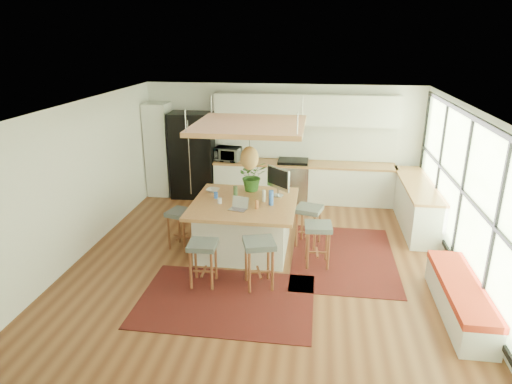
# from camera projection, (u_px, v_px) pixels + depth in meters

# --- Properties ---
(floor) EXTENTS (7.00, 7.00, 0.00)m
(floor) POSITION_uv_depth(u_px,v_px,m) (263.00, 261.00, 7.95)
(floor) COLOR #5C301A
(floor) RESTS_ON ground
(ceiling) EXTENTS (7.00, 7.00, 0.00)m
(ceiling) POSITION_uv_depth(u_px,v_px,m) (264.00, 107.00, 7.06)
(ceiling) COLOR white
(ceiling) RESTS_ON ground
(wall_back) EXTENTS (6.50, 0.00, 6.50)m
(wall_back) POSITION_uv_depth(u_px,v_px,m) (282.00, 141.00, 10.77)
(wall_back) COLOR white
(wall_back) RESTS_ON ground
(wall_front) EXTENTS (6.50, 0.00, 6.50)m
(wall_front) POSITION_uv_depth(u_px,v_px,m) (218.00, 307.00, 4.23)
(wall_front) COLOR white
(wall_front) RESTS_ON ground
(wall_left) EXTENTS (0.00, 7.00, 7.00)m
(wall_left) POSITION_uv_depth(u_px,v_px,m) (81.00, 180.00, 7.93)
(wall_left) COLOR white
(wall_left) RESTS_ON ground
(wall_right) EXTENTS (0.00, 7.00, 7.00)m
(wall_right) POSITION_uv_depth(u_px,v_px,m) (469.00, 198.00, 7.07)
(wall_right) COLOR white
(wall_right) RESTS_ON ground
(window_wall) EXTENTS (0.10, 6.20, 2.60)m
(window_wall) POSITION_uv_depth(u_px,v_px,m) (467.00, 195.00, 7.06)
(window_wall) COLOR black
(window_wall) RESTS_ON wall_right
(pantry) EXTENTS (0.55, 0.60, 2.25)m
(pantry) POSITION_uv_depth(u_px,v_px,m) (159.00, 150.00, 10.94)
(pantry) COLOR silver
(pantry) RESTS_ON floor
(back_counter_base) EXTENTS (4.20, 0.60, 0.88)m
(back_counter_base) POSITION_uv_depth(u_px,v_px,m) (303.00, 183.00, 10.70)
(back_counter_base) COLOR silver
(back_counter_base) RESTS_ON floor
(back_counter_top) EXTENTS (4.24, 0.64, 0.05)m
(back_counter_top) POSITION_uv_depth(u_px,v_px,m) (304.00, 164.00, 10.55)
(back_counter_top) COLOR #A4673A
(back_counter_top) RESTS_ON back_counter_base
(backsplash) EXTENTS (4.20, 0.02, 0.80)m
(backsplash) POSITION_uv_depth(u_px,v_px,m) (305.00, 142.00, 10.68)
(backsplash) COLOR white
(backsplash) RESTS_ON wall_back
(upper_cabinets) EXTENTS (4.20, 0.34, 0.70)m
(upper_cabinets) POSITION_uv_depth(u_px,v_px,m) (306.00, 110.00, 10.27)
(upper_cabinets) COLOR silver
(upper_cabinets) RESTS_ON wall_back
(range) EXTENTS (0.76, 0.62, 1.00)m
(range) POSITION_uv_depth(u_px,v_px,m) (293.00, 180.00, 10.72)
(range) COLOR #A5A5AA
(range) RESTS_ON floor
(right_counter_base) EXTENTS (0.60, 2.50, 0.88)m
(right_counter_base) POSITION_uv_depth(u_px,v_px,m) (416.00, 205.00, 9.29)
(right_counter_base) COLOR silver
(right_counter_base) RESTS_ON floor
(right_counter_top) EXTENTS (0.64, 2.54, 0.05)m
(right_counter_top) POSITION_uv_depth(u_px,v_px,m) (419.00, 184.00, 9.13)
(right_counter_top) COLOR #A4673A
(right_counter_top) RESTS_ON right_counter_base
(window_bench) EXTENTS (0.52, 2.00, 0.50)m
(window_bench) POSITION_uv_depth(u_px,v_px,m) (460.00, 299.00, 6.36)
(window_bench) COLOR silver
(window_bench) RESTS_ON floor
(ceiling_panel) EXTENTS (1.86, 1.86, 0.80)m
(ceiling_panel) POSITION_uv_depth(u_px,v_px,m) (249.00, 141.00, 7.69)
(ceiling_panel) COLOR #A4673A
(ceiling_panel) RESTS_ON ceiling
(rug_near) EXTENTS (2.60, 1.80, 0.01)m
(rug_near) POSITION_uv_depth(u_px,v_px,m) (226.00, 300.00, 6.76)
(rug_near) COLOR black
(rug_near) RESTS_ON floor
(rug_right) EXTENTS (1.80, 2.60, 0.01)m
(rug_right) POSITION_uv_depth(u_px,v_px,m) (343.00, 257.00, 8.07)
(rug_right) COLOR black
(rug_right) RESTS_ON floor
(fridge) EXTENTS (1.07, 0.86, 2.05)m
(fridge) POSITION_uv_depth(u_px,v_px,m) (193.00, 159.00, 10.92)
(fridge) COLOR black
(fridge) RESTS_ON floor
(island) EXTENTS (1.85, 1.85, 0.93)m
(island) POSITION_uv_depth(u_px,v_px,m) (245.00, 225.00, 8.25)
(island) COLOR #A4673A
(island) RESTS_ON floor
(stool_near_left) EXTENTS (0.45, 0.45, 0.73)m
(stool_near_left) POSITION_uv_depth(u_px,v_px,m) (203.00, 264.00, 7.09)
(stool_near_left) COLOR #474E4F
(stool_near_left) RESTS_ON floor
(stool_near_right) EXTENTS (0.59, 0.59, 0.79)m
(stool_near_right) POSITION_uv_depth(u_px,v_px,m) (259.00, 266.00, 7.03)
(stool_near_right) COLOR #474E4F
(stool_near_right) RESTS_ON floor
(stool_right_front) EXTENTS (0.48, 0.48, 0.76)m
(stool_right_front) POSITION_uv_depth(u_px,v_px,m) (317.00, 246.00, 7.70)
(stool_right_front) COLOR #474E4F
(stool_right_front) RESTS_ON floor
(stool_right_back) EXTENTS (0.55, 0.55, 0.77)m
(stool_right_back) POSITION_uv_depth(u_px,v_px,m) (308.00, 227.00, 8.44)
(stool_right_back) COLOR #474E4F
(stool_right_back) RESTS_ON floor
(stool_left_side) EXTENTS (0.54, 0.54, 0.74)m
(stool_left_side) POSITION_uv_depth(u_px,v_px,m) (182.00, 230.00, 8.33)
(stool_left_side) COLOR #474E4F
(stool_left_side) RESTS_ON floor
(laptop) EXTENTS (0.37, 0.38, 0.22)m
(laptop) POSITION_uv_depth(u_px,v_px,m) (238.00, 203.00, 7.68)
(laptop) COLOR #A5A5AA
(laptop) RESTS_ON island
(monitor) EXTENTS (0.58, 0.56, 0.55)m
(monitor) POSITION_uv_depth(u_px,v_px,m) (278.00, 183.00, 8.30)
(monitor) COLOR #A5A5AA
(monitor) RESTS_ON island
(microwave) EXTENTS (0.64, 0.42, 0.40)m
(microwave) POSITION_uv_depth(u_px,v_px,m) (228.00, 152.00, 10.68)
(microwave) COLOR #A5A5AA
(microwave) RESTS_ON back_counter_top
(island_plant) EXTENTS (0.72, 0.75, 0.46)m
(island_plant) POSITION_uv_depth(u_px,v_px,m) (252.00, 179.00, 8.61)
(island_plant) COLOR #1E4C19
(island_plant) RESTS_ON island
(island_bowl) EXTENTS (0.28, 0.28, 0.06)m
(island_bowl) POSITION_uv_depth(u_px,v_px,m) (213.00, 190.00, 8.60)
(island_bowl) COLOR white
(island_bowl) RESTS_ON island
(island_bottle_0) EXTENTS (0.07, 0.07, 0.19)m
(island_bottle_0) POSITION_uv_depth(u_px,v_px,m) (216.00, 193.00, 8.23)
(island_bottle_0) COLOR blue
(island_bottle_0) RESTS_ON island
(island_bottle_1) EXTENTS (0.07, 0.07, 0.19)m
(island_bottle_1) POSITION_uv_depth(u_px,v_px,m) (221.00, 199.00, 7.98)
(island_bottle_1) COLOR silver
(island_bottle_1) RESTS_ON island
(island_bottle_2) EXTENTS (0.07, 0.07, 0.19)m
(island_bottle_2) POSITION_uv_depth(u_px,v_px,m) (256.00, 203.00, 7.75)
(island_bottle_2) COLOR #AE663A
(island_bottle_2) RESTS_ON island
(island_bottle_3) EXTENTS (0.07, 0.07, 0.19)m
(island_bottle_3) POSITION_uv_depth(u_px,v_px,m) (264.00, 197.00, 8.06)
(island_bottle_3) COLOR white
(island_bottle_3) RESTS_ON island
(island_bottle_4) EXTENTS (0.07, 0.07, 0.19)m
(island_bottle_4) POSITION_uv_depth(u_px,v_px,m) (236.00, 192.00, 8.32)
(island_bottle_4) COLOR #4C6F42
(island_bottle_4) RESTS_ON island
(island_bottle_5) EXTENTS (0.07, 0.07, 0.19)m
(island_bottle_5) POSITION_uv_depth(u_px,v_px,m) (271.00, 200.00, 7.90)
(island_bottle_5) COLOR blue
(island_bottle_5) RESTS_ON island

